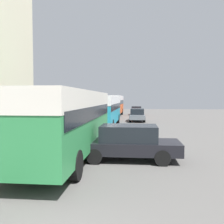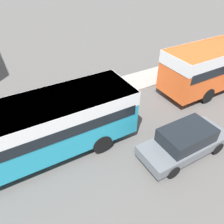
% 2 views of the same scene
% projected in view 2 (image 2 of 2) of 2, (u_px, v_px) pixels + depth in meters
% --- Properties ---
extents(bus_following, '(2.63, 10.24, 2.82)m').
position_uv_depth(bus_following, '(20.00, 130.00, 9.08)').
color(bus_following, teal).
rests_on(bus_following, ground_plane).
extents(car_distant, '(1.81, 4.44, 1.47)m').
position_uv_depth(car_distant, '(185.00, 141.00, 10.08)').
color(car_distant, slate).
rests_on(car_distant, ground_plane).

